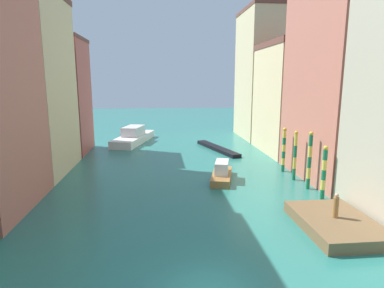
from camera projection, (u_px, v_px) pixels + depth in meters
The scene contains 15 objects.
ground_plane at pixel (178, 161), 38.45m from camera, with size 154.00×154.00×0.00m, color #28756B.
building_left_2 at pixel (29, 84), 32.35m from camera, with size 6.80×10.71×18.01m.
building_left_3 at pixel (59, 96), 42.09m from camera, with size 6.80×7.82×14.81m.
building_right_1 at pixel (342, 67), 30.22m from camera, with size 6.80×11.90×21.15m.
building_right_2 at pixel (290, 98), 42.41m from camera, with size 6.80×11.43×14.24m.
building_right_3 at pixel (263, 75), 53.42m from camera, with size 6.80×11.69×20.64m.
waterfront_dock at pixel (336, 223), 20.84m from camera, with size 4.37×6.41×0.76m.
person_on_dock at pixel (336, 206), 20.71m from camera, with size 0.36×0.36×1.61m.
mooring_pole_0 at pixel (324, 172), 25.73m from camera, with size 0.39×0.39×4.39m.
mooring_pole_1 at pixel (310, 160), 28.20m from camera, with size 0.36×0.36×5.11m.
mooring_pole_2 at pixel (295, 155), 30.82m from camera, with size 0.34×0.34×4.77m.
mooring_pole_3 at pixel (284, 149), 33.77m from camera, with size 0.39×0.39×4.65m.
vaporetto_white at pixel (134, 137), 50.18m from camera, with size 6.17×12.15×2.49m.
gondola_black at pixel (217, 148), 44.72m from camera, with size 4.38×10.57×0.46m.
motorboat_0 at pixel (222, 173), 31.18m from camera, with size 3.04×5.74×1.83m.
Camera 1 is at (-1.99, -12.84, 9.35)m, focal length 30.47 mm.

